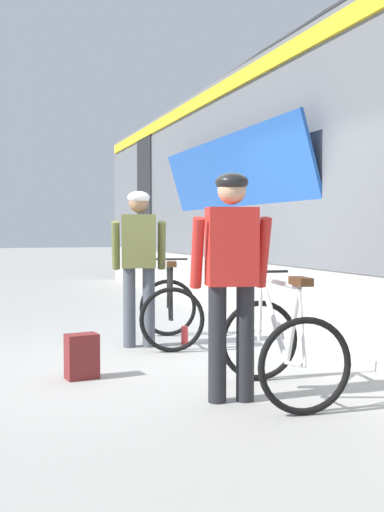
# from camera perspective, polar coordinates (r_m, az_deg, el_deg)

# --- Properties ---
(ground_plane) EXTENTS (80.00, 80.00, 0.00)m
(ground_plane) POSITION_cam_1_polar(r_m,az_deg,el_deg) (6.30, -2.98, -9.69)
(ground_plane) COLOR #A09E99
(cyclist_near_in_red) EXTENTS (0.65, 0.39, 1.76)m
(cyclist_near_in_red) POSITION_cam_1_polar(r_m,az_deg,el_deg) (4.65, 3.74, -0.90)
(cyclist_near_in_red) COLOR #232328
(cyclist_near_in_red) RESTS_ON ground
(cyclist_far_in_olive) EXTENTS (0.66, 0.41, 1.76)m
(cyclist_far_in_olive) POSITION_cam_1_polar(r_m,az_deg,el_deg) (6.84, -5.03, 0.18)
(cyclist_far_in_olive) COLOR #4C515B
(cyclist_far_in_olive) RESTS_ON ground
(bicycle_near_white) EXTENTS (0.84, 1.15, 0.99)m
(bicycle_near_white) POSITION_cam_1_polar(r_m,az_deg,el_deg) (4.91, 8.32, -8.42)
(bicycle_near_white) COLOR black
(bicycle_near_white) RESTS_ON ground
(bicycle_far_black) EXTENTS (0.96, 1.22, 0.99)m
(bicycle_far_black) POSITION_cam_1_polar(r_m,az_deg,el_deg) (7.07, -2.10, -5.05)
(bicycle_far_black) COLOR black
(bicycle_far_black) RESTS_ON ground
(backpack_on_platform) EXTENTS (0.30, 0.22, 0.40)m
(backpack_on_platform) POSITION_cam_1_polar(r_m,az_deg,el_deg) (5.55, -10.35, -9.28)
(backpack_on_platform) COLOR maroon
(backpack_on_platform) RESTS_ON ground
(water_bottle_near_the_bikes) EXTENTS (0.08, 0.08, 0.21)m
(water_bottle_near_the_bikes) POSITION_cam_1_polar(r_m,az_deg,el_deg) (7.08, -0.70, -7.47)
(water_bottle_near_the_bikes) COLOR red
(water_bottle_near_the_bikes) RESTS_ON ground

